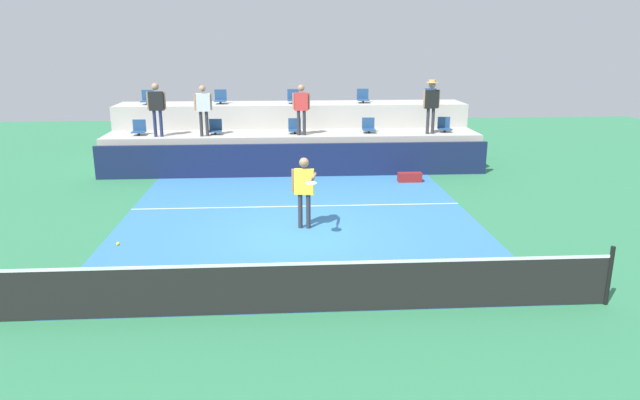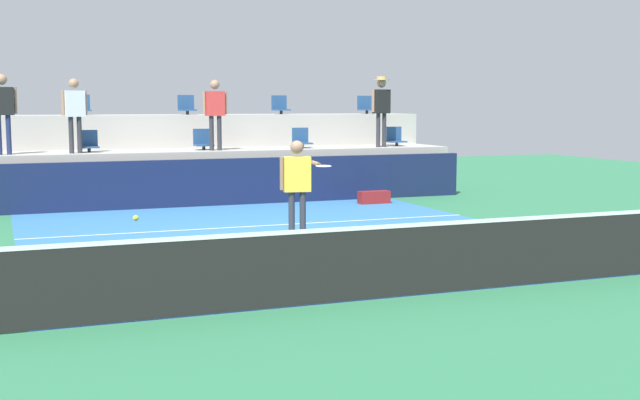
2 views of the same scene
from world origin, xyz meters
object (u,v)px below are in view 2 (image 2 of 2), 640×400
(spectator_leaning_on_rail, at_px, (3,106))
(spectator_with_hat, at_px, (381,103))
(stadium_chair_upper_center, at_px, (187,106))
(stadium_chair_upper_right, at_px, (280,106))
(stadium_chair_lower_left, at_px, (89,143))
(tennis_ball, at_px, (136,218))
(stadium_chair_lower_center, at_px, (203,141))
(spectator_in_grey, at_px, (74,108))
(stadium_chair_lower_far_right, at_px, (395,138))
(stadium_chair_lower_right, at_px, (301,140))
(stadium_chair_upper_left, at_px, (82,107))
(tennis_player, at_px, (298,179))
(stadium_chair_upper_far_right, at_px, (366,106))
(spectator_in_white, at_px, (215,108))
(equipment_bag, at_px, (374,197))

(spectator_leaning_on_rail, relative_size, spectator_with_hat, 0.97)
(stadium_chair_upper_center, distance_m, stadium_chair_upper_right, 2.63)
(stadium_chair_lower_left, distance_m, tennis_ball, 10.52)
(stadium_chair_lower_center, distance_m, stadium_chair_upper_center, 1.99)
(stadium_chair_upper_right, height_order, spectator_leaning_on_rail, spectator_leaning_on_rail)
(spectator_in_grey, height_order, spectator_with_hat, spectator_with_hat)
(stadium_chair_lower_far_right, bearing_deg, stadium_chair_lower_right, 180.00)
(stadium_chair_upper_left, xyz_separation_m, spectator_with_hat, (7.41, -2.18, 0.09))
(stadium_chair_lower_right, height_order, spectator_with_hat, spectator_with_hat)
(stadium_chair_lower_right, height_order, tennis_player, stadium_chair_lower_right)
(stadium_chair_lower_left, height_order, spectator_in_grey, spectator_in_grey)
(stadium_chair_lower_center, distance_m, tennis_ball, 11.01)
(stadium_chair_upper_far_right, xyz_separation_m, spectator_with_hat, (-0.54, -2.18, 0.09))
(tennis_ball, bearing_deg, spectator_in_grey, 88.76)
(stadium_chair_upper_right, height_order, tennis_ball, stadium_chair_upper_right)
(stadium_chair_lower_far_right, xyz_separation_m, spectator_with_hat, (-0.61, -0.38, 0.94))
(stadium_chair_upper_center, height_order, spectator_with_hat, spectator_with_hat)
(stadium_chair_lower_left, relative_size, spectator_in_white, 0.30)
(tennis_ball, bearing_deg, spectator_leaning_on_rail, 97.42)
(spectator_in_grey, xyz_separation_m, spectator_in_white, (3.30, 0.00, 0.00))
(tennis_ball, bearing_deg, stadium_chair_lower_right, 60.72)
(stadium_chair_upper_center, bearing_deg, equipment_bag, -47.99)
(stadium_chair_lower_far_right, bearing_deg, spectator_with_hat, -147.88)
(stadium_chair_lower_center, height_order, tennis_player, stadium_chair_lower_center)
(tennis_player, bearing_deg, stadium_chair_lower_right, 69.48)
(stadium_chair_lower_right, distance_m, spectator_with_hat, 2.33)
(spectator_in_white, bearing_deg, spectator_leaning_on_rail, -180.00)
(spectator_in_grey, bearing_deg, stadium_chair_upper_center, 35.42)
(stadium_chair_lower_right, relative_size, stadium_chair_lower_far_right, 1.00)
(stadium_chair_lower_far_right, relative_size, stadium_chair_upper_center, 1.00)
(stadium_chair_lower_far_right, relative_size, tennis_player, 0.30)
(stadium_chair_lower_center, height_order, stadium_chair_lower_far_right, same)
(stadium_chair_lower_far_right, distance_m, spectator_with_hat, 1.18)
(stadium_chair_lower_center, bearing_deg, equipment_bag, -31.60)
(spectator_leaning_on_rail, bearing_deg, stadium_chair_upper_right, 16.80)
(spectator_with_hat, bearing_deg, spectator_leaning_on_rail, 180.00)
(spectator_in_grey, xyz_separation_m, spectator_with_hat, (7.77, 0.00, 0.12))
(stadium_chair_upper_far_right, height_order, spectator_leaning_on_rail, spectator_leaning_on_rail)
(equipment_bag, bearing_deg, spectator_with_hat, 60.21)
(tennis_ball, bearing_deg, spectator_in_white, 70.84)
(stadium_chair_upper_right, bearing_deg, spectator_leaning_on_rail, -163.20)
(stadium_chair_lower_far_right, xyz_separation_m, stadium_chair_upper_left, (-8.02, 1.80, 0.85))
(spectator_in_white, bearing_deg, tennis_player, -91.37)
(stadium_chair_upper_right, height_order, equipment_bag, stadium_chair_upper_right)
(stadium_chair_lower_center, distance_m, stadium_chair_upper_right, 3.30)
(stadium_chair_upper_far_right, height_order, tennis_ball, stadium_chair_upper_far_right)
(spectator_leaning_on_rail, height_order, spectator_in_white, spectator_leaning_on_rail)
(spectator_in_grey, distance_m, tennis_ball, 10.19)
(stadium_chair_upper_left, height_order, spectator_in_white, spectator_in_white)
(stadium_chair_lower_left, bearing_deg, spectator_with_hat, -2.95)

